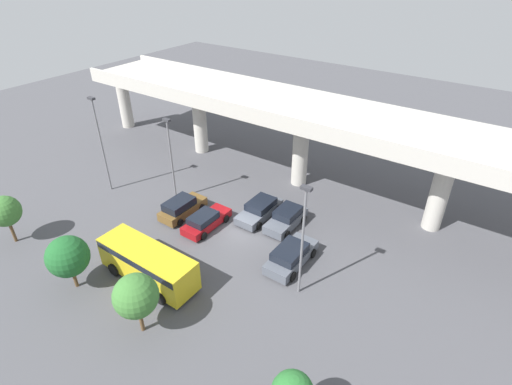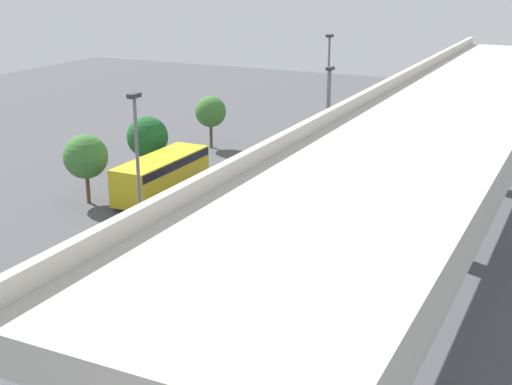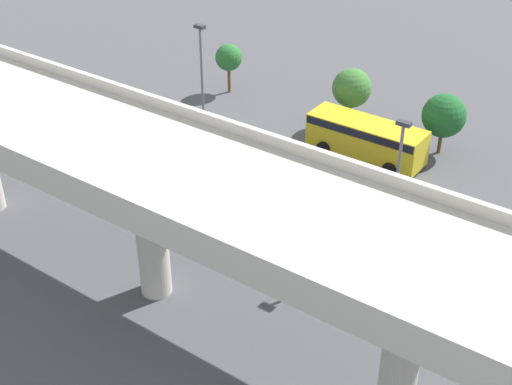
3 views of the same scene
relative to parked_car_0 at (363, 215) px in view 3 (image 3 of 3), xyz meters
The scene contains 13 objects.
ground_plane 5.73m from the parked_car_0, 11.11° to the left, with size 109.21×109.21×0.00m, color #4C4C51.
highway_overpass 13.40m from the parked_car_0, 62.42° to the left, with size 52.46×7.66×8.32m.
parked_car_0 is the anchor object (origin of this frame).
parked_car_1 2.92m from the parked_car_0, ahead, with size 2.02×4.60×1.42m.
parked_car_2 6.78m from the parked_car_0, 33.07° to the left, with size 2.21×4.79×1.48m.
parked_car_3 9.13m from the parked_car_0, 24.94° to the left, with size 2.10×4.39×1.59m.
parked_car_4 11.01m from the parked_car_0, ahead, with size 2.24×4.88×1.57m.
shuttle_bus 7.95m from the parked_car_0, 62.72° to the right, with size 7.62×2.71×2.54m.
lamp_post_mid_lot 13.70m from the parked_car_0, ahead, with size 0.70×0.35×8.38m.
lamp_post_by_overpass 4.81m from the parked_car_0, 145.62° to the left, with size 0.70×0.35×7.85m.
tree_front_centre 10.65m from the parked_car_0, 89.95° to the right, with size 2.82×2.82×4.08m.
tree_front_right 12.51m from the parked_car_0, 57.38° to the right, with size 2.68×2.68×4.26m.
tree_front_far_right 19.95m from the parked_car_0, 30.87° to the right, with size 2.02×2.02×3.82m.
Camera 3 is at (-19.64, 28.70, 22.63)m, focal length 50.00 mm.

